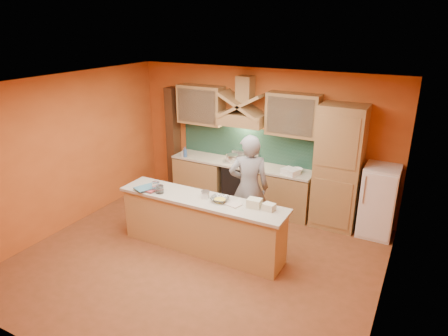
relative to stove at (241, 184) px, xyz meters
The scene contains 36 objects.
floor 2.27m from the stove, 82.23° to the right, with size 5.50×5.00×0.01m, color brown.
ceiling 3.23m from the stove, 82.23° to the right, with size 5.50×5.00×0.01m, color white.
wall_back 1.04m from the stove, 45.00° to the left, with size 5.50×0.02×2.80m, color #C86027.
wall_front 4.80m from the stove, 86.35° to the right, with size 5.50×0.02×2.80m, color #C86027.
wall_left 3.43m from the stove, 138.08° to the right, with size 0.02×5.00×2.80m, color #C86027.
wall_right 3.88m from the stove, 35.80° to the right, with size 0.02×5.00×2.80m, color #C86027.
base_cabinet_left 0.95m from the stove, behind, with size 1.10×0.60×0.86m, color #A57D4B.
base_cabinet_right 0.95m from the stove, ahead, with size 1.10×0.60×0.86m, color #A57D4B.
counter_top 0.45m from the stove, behind, with size 3.00×0.62×0.04m, color #BDB3A0.
stove is the anchor object (origin of this frame).
backsplash 0.85m from the stove, 90.00° to the left, with size 3.00×0.03×0.70m, color #1C3E32.
range_hood 1.37m from the stove, 90.00° to the left, with size 0.92×0.50×0.24m, color #A57D4B.
hood_chimney 1.96m from the stove, 90.00° to the left, with size 0.30×0.30×0.50m, color #A57D4B.
upper_cabinet_left 1.85m from the stove, behind, with size 1.00×0.35×0.80m, color #A57D4B.
upper_cabinet_right 1.85m from the stove, ahead, with size 1.00×0.35×0.80m, color #A57D4B.
pantry_column 2.07m from the stove, ahead, with size 0.80×0.60×2.30m, color #A57D4B.
fridge 2.71m from the stove, ahead, with size 0.58×0.60×1.30m, color white.
trim_column_left 1.89m from the stove, behind, with size 0.20×0.30×2.30m, color #472816.
island_body 1.91m from the stove, 83.99° to the right, with size 2.80×0.55×0.88m, color tan.
island_top 1.97m from the stove, 83.99° to the right, with size 2.90×0.62×0.05m, color #BDB3A0.
person 1.44m from the stove, 58.64° to the right, with size 0.69×0.45×1.89m, color gray.
pot_large 0.56m from the stove, behind, with size 0.24×0.24×0.14m, color silver.
pot_small 0.55m from the stove, 42.75° to the left, with size 0.22×0.22×0.14m, color silver.
soap_bottle_a 1.39m from the stove, behind, with size 0.08×0.08×0.17m, color beige.
soap_bottle_b 1.36m from the stove, 169.91° to the right, with size 0.09×0.09×0.22m, color #365996.
bowl_back 1.28m from the stove, ahead, with size 0.22×0.22×0.07m, color white.
dish_rack 1.23m from the stove, ahead, with size 0.30×0.23×0.11m, color white.
book_lower 2.22m from the stove, 112.98° to the right, with size 0.24×0.32×0.03m, color #BC4347.
book_upper 2.27m from the stove, 114.77° to the right, with size 0.25×0.35×0.03m, color teal.
jar_large 2.19m from the stove, 107.05° to the right, with size 0.13×0.13×0.16m, color white.
jar_small 2.19m from the stove, 104.09° to the right, with size 0.13×0.13×0.13m, color silver.
kitchen_scale 1.94m from the stove, 82.36° to the right, with size 0.11×0.11×0.09m, color silver.
mixing_bowl 2.01m from the stove, 74.30° to the right, with size 0.29×0.29×0.07m, color white.
cloth 2.10m from the stove, 67.78° to the right, with size 0.24×0.18×0.02m, color beige.
grocery_bag_a 2.18m from the stove, 58.73° to the right, with size 0.21×0.17×0.14m, color beige.
grocery_bag_b 2.30m from the stove, 53.41° to the right, with size 0.18×0.14×0.11m, color beige.
Camera 1 is at (2.98, -4.73, 3.65)m, focal length 32.00 mm.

